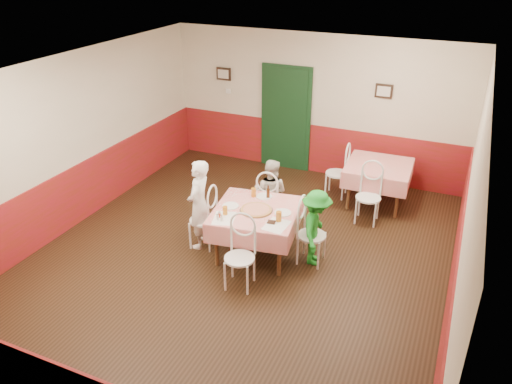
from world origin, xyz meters
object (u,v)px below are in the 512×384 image
at_px(glass_a, 225,211).
at_px(diner_left, 199,204).
at_px(diner_far, 270,193).
at_px(chair_far, 270,202).
at_px(chair_second_b, 368,198).
at_px(second_table, 377,184).
at_px(pizza, 256,210).
at_px(chair_second_a, 337,173).
at_px(chair_near, 239,258).
at_px(chair_left, 203,220).
at_px(glass_c, 254,192).
at_px(main_table, 256,232).
at_px(wallet, 271,222).
at_px(glass_b, 279,216).
at_px(beer_bottle, 268,193).
at_px(diner_right, 316,228).
at_px(chair_right, 312,235).

distance_m(glass_a, diner_left, 0.58).
distance_m(diner_left, diner_far, 1.28).
bearing_deg(chair_far, chair_second_b, -158.43).
relative_size(second_table, pizza, 2.43).
xyz_separation_m(pizza, diner_far, (-0.15, 0.92, -0.18)).
height_order(chair_second_b, diner_far, diner_far).
distance_m(chair_second_a, chair_second_b, 1.06).
xyz_separation_m(chair_far, chair_near, (0.25, -1.68, 0.00)).
xyz_separation_m(chair_left, diner_far, (0.71, 1.01, 0.14)).
bearing_deg(glass_c, main_table, -61.10).
bearing_deg(chair_near, chair_far, 90.89).
distance_m(glass_c, diner_far, 0.57).
bearing_deg(main_table, diner_left, -171.60).
distance_m(chair_second_b, wallet, 2.18).
bearing_deg(glass_b, beer_bottle, 124.54).
relative_size(pizza, glass_c, 3.35).
xyz_separation_m(chair_left, beer_bottle, (0.86, 0.53, 0.41)).
height_order(chair_left, glass_b, glass_b).
bearing_deg(diner_right, diner_far, 43.96).
distance_m(chair_left, chair_near, 1.20).
height_order(pizza, diner_far, diner_far).
distance_m(glass_a, diner_right, 1.34).
height_order(chair_far, glass_a, chair_far).
height_order(chair_far, pizza, chair_far).
xyz_separation_m(second_table, chair_right, (-0.50, -2.27, 0.08)).
bearing_deg(chair_far, chair_left, 46.07).
bearing_deg(wallet, chair_near, -120.49).
bearing_deg(glass_c, glass_a, -101.65).
bearing_deg(second_table, glass_c, -127.34).
distance_m(chair_left, chair_far, 1.20).
relative_size(chair_near, beer_bottle, 4.64).
height_order(diner_left, diner_right, diner_left).
height_order(chair_right, chair_near, same).
relative_size(main_table, diner_far, 1.03).
relative_size(second_table, chair_second_b, 1.24).
height_order(chair_far, glass_b, glass_b).
relative_size(chair_far, chair_second_b, 1.00).
bearing_deg(chair_far, glass_a, 71.70).
relative_size(pizza, diner_far, 0.39).
distance_m(chair_right, glass_b, 0.64).
xyz_separation_m(chair_right, diner_left, (-1.73, -0.26, 0.27)).
distance_m(chair_near, beer_bottle, 1.32).
height_order(chair_second_a, beer_bottle, beer_bottle).
distance_m(chair_second_a, diner_left, 2.94).
xyz_separation_m(chair_near, diner_far, (-0.26, 1.73, 0.14)).
relative_size(main_table, glass_c, 8.87).
xyz_separation_m(glass_a, diner_far, (0.22, 1.21, -0.23)).
relative_size(main_table, chair_near, 1.36).
relative_size(chair_right, chair_second_b, 1.00).
bearing_deg(second_table, chair_right, -102.33).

